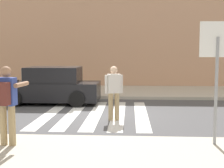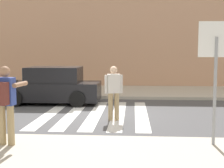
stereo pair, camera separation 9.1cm
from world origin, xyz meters
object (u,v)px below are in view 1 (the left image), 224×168
at_px(pedestrian_crossing, 114,90).
at_px(parked_car_black, 51,86).
at_px(stop_sign, 217,55).
at_px(photographer_with_backpack, 6,99).

height_order(pedestrian_crossing, parked_car_black, pedestrian_crossing).
bearing_deg(pedestrian_crossing, parked_car_black, 131.85).
bearing_deg(stop_sign, parked_car_black, 130.59).
distance_m(stop_sign, photographer_with_backpack, 4.63).
distance_m(stop_sign, parked_car_black, 8.09).
bearing_deg(pedestrian_crossing, stop_sign, -50.82).
relative_size(stop_sign, photographer_with_backpack, 1.55).
height_order(stop_sign, parked_car_black, stop_sign).
relative_size(stop_sign, parked_car_black, 0.65).
xyz_separation_m(stop_sign, pedestrian_crossing, (-2.38, 2.92, -1.12)).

